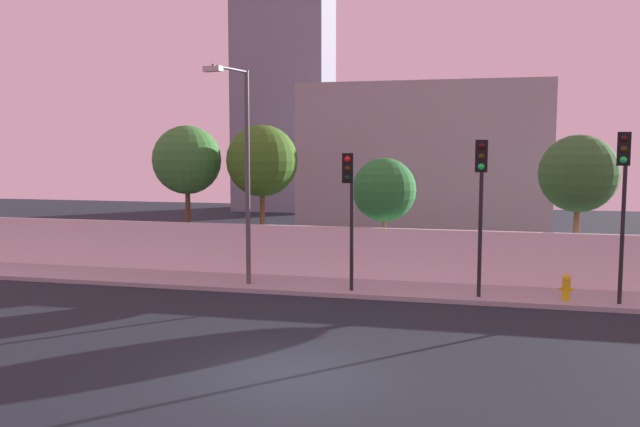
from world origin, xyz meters
The scene contains 14 objects.
ground_plane centered at (0.00, 0.00, 0.00)m, with size 80.00×80.00×0.00m, color #1C242B.
sidewalk centered at (0.00, 8.20, 0.07)m, with size 36.00×2.40×0.15m, color #A0A0A0.
perimeter_wall centered at (0.00, 9.49, 1.05)m, with size 36.00×0.18×1.80m, color silver.
traffic_light_left centered at (-0.14, 7.01, 3.36)m, with size 0.35×1.23×4.39m.
traffic_light_center centered at (3.78, 6.73, 3.64)m, with size 0.34×1.79×4.77m.
traffic_light_right centered at (7.61, 6.82, 3.77)m, with size 0.60×1.65×4.97m.
street_lamp_curbside centered at (-3.79, 7.49, 4.32)m, with size 0.83×2.04×7.07m.
fire_hydrant centered at (6.33, 7.64, 0.58)m, with size 0.44×0.26×0.79m.
roadside_tree_leftmost centered at (-7.15, 10.49, 4.23)m, with size 2.63×2.63×5.57m.
roadside_tree_midleft centered at (-4.13, 10.49, 4.21)m, with size 2.68×2.68×5.57m.
roadside_tree_midright centered at (0.46, 10.49, 3.20)m, with size 2.29×2.29×4.36m.
roadside_tree_rightmost centered at (6.98, 10.49, 3.83)m, with size 2.60×2.60×5.15m.
low_building_distant centered at (0.88, 23.49, 4.06)m, with size 13.03×6.00×8.11m, color #979797.
tower_on_skyline centered at (-10.60, 35.49, 11.40)m, with size 7.01×5.00×22.80m, color slate.
Camera 1 is at (3.52, -12.55, 4.65)m, focal length 36.35 mm.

